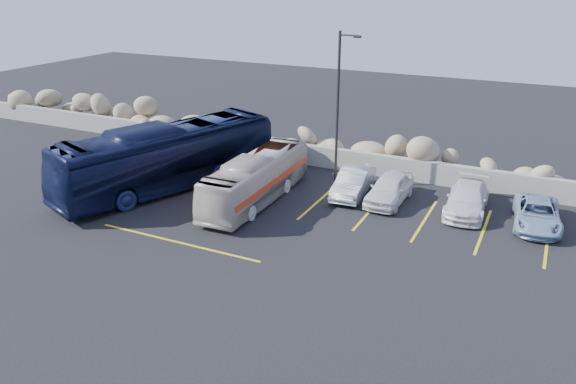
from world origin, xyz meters
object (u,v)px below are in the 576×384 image
at_px(tour_coach, 168,157).
at_px(car_b, 353,183).
at_px(lamppost, 339,106).
at_px(vintage_bus, 256,179).
at_px(car_d, 537,214).
at_px(car_c, 467,199).
at_px(car_a, 389,189).

relative_size(tour_coach, car_b, 3.01).
distance_m(lamppost, vintage_bus, 5.64).
xyz_separation_m(lamppost, tour_coach, (-7.79, -4.18, -2.60)).
bearing_deg(tour_coach, car_d, 30.96).
bearing_deg(vintage_bus, car_c, 17.12).
distance_m(car_b, car_c, 5.59).
bearing_deg(tour_coach, car_a, 36.48).
xyz_separation_m(car_b, car_c, (5.58, 0.31, -0.02)).
bearing_deg(car_c, car_b, -179.67).
height_order(vintage_bus, car_b, vintage_bus).
distance_m(car_b, car_d, 8.68).
height_order(car_a, car_b, car_a).
bearing_deg(car_d, car_b, 174.28).
bearing_deg(lamppost, car_a, -18.16).
distance_m(car_a, car_d, 6.76).
height_order(vintage_bus, car_a, vintage_bus).
xyz_separation_m(car_c, car_d, (3.10, -0.30, -0.06)).
distance_m(lamppost, tour_coach, 9.21).
distance_m(vintage_bus, tour_coach, 5.08).
bearing_deg(lamppost, car_d, -5.38).
height_order(tour_coach, car_d, tour_coach).
bearing_deg(vintage_bus, car_d, 11.62).
height_order(car_b, car_d, car_b).
relative_size(tour_coach, car_c, 2.75).
height_order(tour_coach, car_c, tour_coach).
bearing_deg(car_d, car_c, 168.71).
height_order(lamppost, vintage_bus, lamppost).
bearing_deg(vintage_bus, lamppost, 53.01).
relative_size(car_a, car_b, 1.00).
xyz_separation_m(car_a, car_c, (3.66, 0.41, -0.05)).
bearing_deg(vintage_bus, tour_coach, -176.83).
relative_size(tour_coach, car_d, 2.91).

